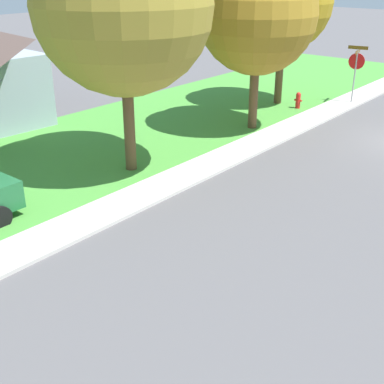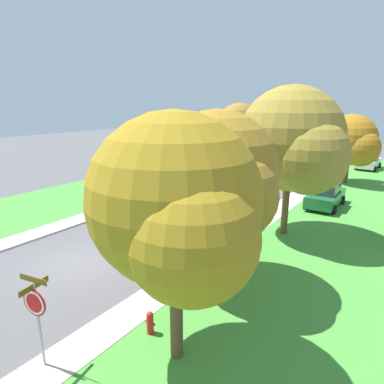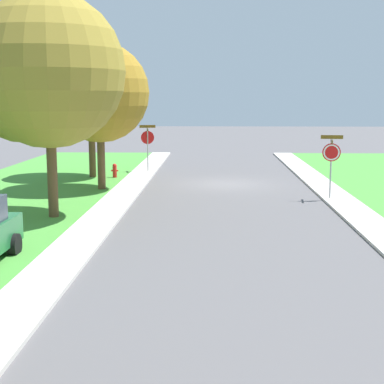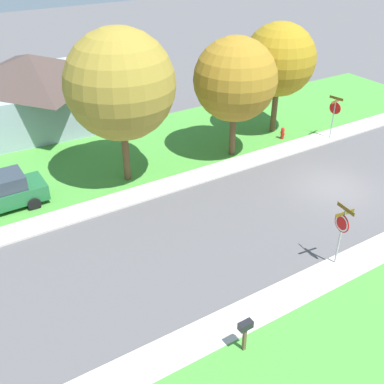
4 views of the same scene
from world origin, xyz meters
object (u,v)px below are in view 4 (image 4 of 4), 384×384
Objects in this scene: tree_sidewalk_far at (235,80)px; car_green_near_corner at (0,193)px; stop_sign_far_corner at (342,226)px; tree_sidewalk_mid at (278,61)px; mailbox at (245,329)px; fire_hydrant at (283,133)px; house_right_setback at (34,88)px; stop_sign_near_corner at (334,111)px; tree_across_left at (122,86)px.

car_green_near_corner is at bearing 86.17° from tree_sidewalk_far.
stop_sign_far_corner is 0.40× the size of tree_sidewalk_mid.
fire_hydrant is at bearing -45.52° from mailbox.
stop_sign_far_corner is 3.34× the size of fire_hydrant.
car_green_near_corner is at bearing 42.87° from stop_sign_far_corner.
house_right_setback is (9.88, -4.61, 1.50)m from car_green_near_corner.
tree_sidewalk_mid reaches higher than stop_sign_near_corner.
tree_sidewalk_mid is at bearing -73.01° from tree_sidewalk_far.
stop_sign_far_corner is at bearing -160.06° from tree_across_left.
house_right_setback is at bearing 53.01° from tree_sidewalk_mid.
car_green_near_corner is 16.79m from fire_hydrant.
house_right_setback is (21.21, 5.91, 0.49)m from stop_sign_far_corner.
stop_sign_near_corner is 2.11× the size of mailbox.
car_green_near_corner is at bearing 87.35° from tree_across_left.
house_right_setback is at bearing -25.00° from car_green_near_corner.
tree_sidewalk_mid reaches higher than house_right_setback.
car_green_near_corner is at bearing 155.00° from house_right_setback.
car_green_near_corner is 5.19× the size of fire_hydrant.
house_right_setback reaches higher than stop_sign_near_corner.
tree_across_left reaches higher than stop_sign_far_corner.
tree_sidewalk_far is 13.76m from house_right_setback.
tree_sidewalk_far is at bearing 86.84° from fire_hydrant.
stop_sign_far_corner is at bearing 150.51° from tree_sidewalk_mid.
tree_sidewalk_mid is (2.99, 2.25, 2.68)m from stop_sign_near_corner.
tree_across_left is (2.27, 12.89, 3.18)m from stop_sign_near_corner.
tree_across_left is 0.83× the size of house_right_setback.
car_green_near_corner reaches higher than fire_hydrant.
car_green_near_corner is (2.57, 19.41, -1.01)m from stop_sign_near_corner.
fire_hydrant is at bearing -94.33° from tree_across_left.
mailbox is (-11.77, 11.99, 0.57)m from fire_hydrant.
stop_sign_near_corner reaches higher than car_green_near_corner.
fire_hydrant is at bearing -93.16° from tree_sidewalk_far.
car_green_near_corner is 7.76m from tree_across_left.
tree_sidewalk_far is (-0.87, -12.96, 3.53)m from car_green_near_corner.
stop_sign_far_corner is 0.35× the size of tree_across_left.
car_green_near_corner is 0.62× the size of tree_sidewalk_mid.
stop_sign_far_corner is 15.50m from car_green_near_corner.
tree_sidewalk_mid reaches higher than car_green_near_corner.
fire_hydrant is at bearing -93.67° from car_green_near_corner.
house_right_setback is at bearing 37.86° from tree_sidewalk_far.
house_right_setback is at bearing 47.93° from fire_hydrant.
tree_sidewalk_far is (10.47, -2.44, 2.51)m from stop_sign_far_corner.
fire_hydrant is at bearing -132.07° from house_right_setback.
stop_sign_near_corner and stop_sign_far_corner have the same top height.
tree_sidewalk_far is at bearing -142.14° from house_right_setback.
car_green_near_corner is 13.46m from tree_sidewalk_far.
mailbox is at bearing 125.04° from stop_sign_near_corner.
tree_sidewalk_mid is (11.75, -6.65, 2.68)m from stop_sign_far_corner.
car_green_near_corner is 0.45× the size of house_right_setback.
tree_sidewalk_mid is at bearing -126.99° from house_right_setback.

